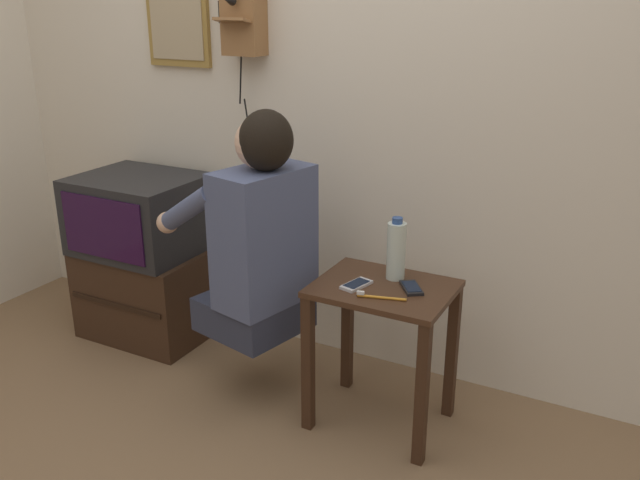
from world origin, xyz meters
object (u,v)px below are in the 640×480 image
object	(u,v)px
person	(259,234)
wall_phone_antique	(243,6)
cell_phone_spare	(411,288)
toothbrush	(378,297)
framed_picture	(177,15)
water_bottle	(396,250)
cell_phone_held	(356,285)
television	(139,214)

from	to	relation	value
person	wall_phone_antique	size ratio (longest dim) A/B	1.11
wall_phone_antique	cell_phone_spare	bearing A→B (deg)	-21.17
cell_phone_spare	toothbrush	world-z (taller)	toothbrush
framed_picture	toothbrush	size ratio (longest dim) A/B	2.63
wall_phone_antique	water_bottle	bearing A→B (deg)	-19.19
wall_phone_antique	cell_phone_held	size ratio (longest dim) A/B	5.99
television	framed_picture	world-z (taller)	framed_picture
cell_phone_spare	water_bottle	distance (m)	0.16
water_bottle	toothbrush	distance (m)	0.22
framed_picture	cell_phone_spare	bearing A→B (deg)	-17.07
framed_picture	cell_phone_held	distance (m)	1.53
framed_picture	water_bottle	distance (m)	1.51
toothbrush	wall_phone_antique	bearing A→B (deg)	45.02
wall_phone_antique	toothbrush	distance (m)	1.37
television	toothbrush	world-z (taller)	television
person	cell_phone_spare	distance (m)	0.62
person	cell_phone_held	distance (m)	0.43
framed_picture	water_bottle	size ratio (longest dim) A/B	1.89
water_bottle	wall_phone_antique	bearing A→B (deg)	160.81
framed_picture	cell_phone_spare	world-z (taller)	framed_picture
cell_phone_held	water_bottle	xyz separation A→B (m)	(0.10, 0.14, 0.11)
person	wall_phone_antique	xyz separation A→B (m)	(-0.33, 0.43, 0.82)
toothbrush	cell_phone_held	bearing A→B (deg)	45.92
wall_phone_antique	framed_picture	bearing A→B (deg)	173.52
cell_phone_spare	cell_phone_held	bearing A→B (deg)	164.26
toothbrush	water_bottle	bearing A→B (deg)	-10.73
wall_phone_antique	toothbrush	xyz separation A→B (m)	(0.86, -0.49, -0.95)
person	framed_picture	xyz separation A→B (m)	(-0.72, 0.48, 0.78)
water_bottle	cell_phone_held	bearing A→B (deg)	-125.36
person	toothbrush	xyz separation A→B (m)	(0.53, -0.06, -0.13)
television	wall_phone_antique	distance (m)	1.06
framed_picture	water_bottle	xyz separation A→B (m)	(1.23, -0.34, -0.80)
cell_phone_held	toothbrush	distance (m)	0.13
person	cell_phone_held	world-z (taller)	person
television	toothbrush	bearing A→B (deg)	-11.36
framed_picture	toothbrush	bearing A→B (deg)	-23.27
television	person	bearing A→B (deg)	-14.63
framed_picture	cell_phone_held	xyz separation A→B (m)	(1.13, -0.47, -0.91)
person	toothbrush	size ratio (longest dim) A/B	5.24
person	wall_phone_antique	bearing A→B (deg)	50.21
framed_picture	toothbrush	world-z (taller)	framed_picture
television	wall_phone_antique	world-z (taller)	wall_phone_antique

